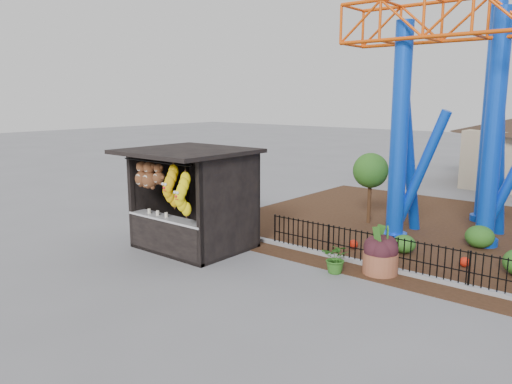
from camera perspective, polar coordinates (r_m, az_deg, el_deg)
The scene contains 9 objects.
ground at distance 13.23m, azimuth -1.70°, elevation -9.88°, with size 120.00×120.00×0.00m, color slate.
mulch_bed at distance 18.38m, azimuth 25.21°, elevation -4.95°, with size 18.00×12.00×0.02m, color #331E11.
curb at distance 13.77m, azimuth 19.83°, elevation -9.43°, with size 18.00×0.18×0.12m, color gray.
prize_booth at distance 15.44m, azimuth -7.84°, elevation -1.02°, with size 3.50×3.40×3.12m.
picket_fence at distance 13.38m, azimuth 23.61°, elevation -8.30°, with size 12.20×0.06×1.00m, color black, non-canonical shape.
terracotta_planter at distance 13.90m, azimuth 14.00°, elevation -7.88°, with size 0.94×0.94×0.59m, color #975237.
planter_foliage at distance 13.72m, azimuth 14.12°, elevation -5.45°, with size 0.70×0.70×0.64m, color black.
potted_plant at distance 13.67m, azimuth 9.20°, elevation -7.47°, with size 0.75×0.65×0.84m, color #305C1B.
landscaping at distance 15.74m, azimuth 26.53°, elevation -6.38°, with size 7.87×3.25×0.73m.
Camera 1 is at (8.19, -9.28, 4.67)m, focal length 35.00 mm.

